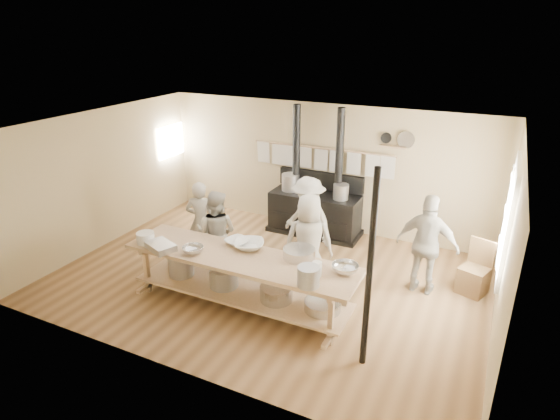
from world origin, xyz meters
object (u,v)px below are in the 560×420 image
at_px(cook_left, 216,233).
at_px(cook_center, 309,242).
at_px(cook_by_window, 308,221).
at_px(prep_table, 240,276).
at_px(cook_far_left, 201,222).
at_px(roasting_pan, 161,246).
at_px(stove, 315,209).
at_px(cook_right, 427,245).
at_px(chair, 474,278).

height_order(cook_left, cook_center, cook_center).
bearing_deg(cook_by_window, prep_table, -79.16).
bearing_deg(cook_far_left, cook_by_window, -174.58).
relative_size(cook_far_left, roasting_pan, 3.23).
xyz_separation_m(stove, cook_right, (2.43, -1.38, 0.30)).
xyz_separation_m(cook_right, roasting_pan, (-3.61, -1.97, 0.08)).
xyz_separation_m(prep_table, roasting_pan, (-1.18, -0.33, 0.38)).
bearing_deg(stove, cook_right, -29.67).
height_order(stove, chair, stove).
relative_size(cook_left, chair, 1.71).
xyz_separation_m(prep_table, cook_left, (-0.87, 0.72, 0.23)).
bearing_deg(cook_center, roasting_pan, 15.77).
xyz_separation_m(cook_far_left, roasting_pan, (0.21, -1.35, 0.15)).
height_order(cook_far_left, cook_by_window, cook_by_window).
height_order(cook_center, chair, cook_center).
bearing_deg(cook_by_window, cook_right, 19.10).
distance_m(stove, cook_far_left, 2.45).
bearing_deg(stove, chair, -18.47).
bearing_deg(cook_center, chair, -177.21).
xyz_separation_m(cook_far_left, cook_left, (0.52, -0.30, 0.00)).
height_order(cook_right, roasting_pan, cook_right).
height_order(prep_table, roasting_pan, roasting_pan).
bearing_deg(prep_table, cook_by_window, 78.31).
bearing_deg(cook_far_left, roasting_pan, 81.38).
distance_m(cook_left, roasting_pan, 1.10).
height_order(prep_table, chair, chair).
distance_m(stove, roasting_pan, 3.57).
bearing_deg(prep_table, stove, 89.96).
height_order(cook_far_left, cook_center, cook_center).
height_order(cook_left, roasting_pan, cook_left).
distance_m(cook_center, cook_right, 1.84).
height_order(cook_by_window, roasting_pan, cook_by_window).
bearing_deg(cook_by_window, cook_center, -43.84).
bearing_deg(cook_center, cook_right, -178.11).
distance_m(cook_right, chair, 0.98).
xyz_separation_m(stove, cook_left, (-0.87, -2.30, 0.23)).
relative_size(prep_table, chair, 4.10).
relative_size(cook_center, cook_by_window, 1.00).
relative_size(cook_center, cook_right, 0.97).
xyz_separation_m(prep_table, cook_by_window, (0.36, 1.76, 0.28)).
xyz_separation_m(chair, roasting_pan, (-4.34, -2.29, 0.64)).
bearing_deg(stove, prep_table, -90.04).
height_order(cook_far_left, roasting_pan, cook_far_left).
bearing_deg(roasting_pan, prep_table, 15.63).
height_order(stove, roasting_pan, stove).
bearing_deg(prep_table, chair, 31.79).
relative_size(stove, cook_by_window, 1.62).
height_order(cook_right, cook_by_window, cook_right).
distance_m(cook_center, chair, 2.70).
bearing_deg(cook_right, roasting_pan, 32.86).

